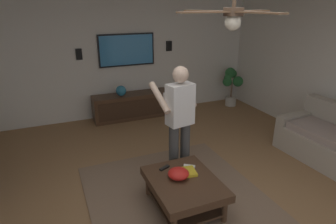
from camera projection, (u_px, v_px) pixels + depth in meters
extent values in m
plane|color=olive|center=(185.00, 205.00, 3.72)|extent=(8.33, 8.33, 0.00)
cube|color=silver|center=(114.00, 57.00, 6.29)|extent=(0.10, 6.58, 2.64)
cube|color=#7A604C|center=(177.00, 197.00, 3.86)|extent=(2.48, 2.23, 0.01)
cube|color=#A89E8E|center=(296.00, 128.00, 5.26)|extent=(0.21, 0.85, 0.58)
cube|color=#422B1C|center=(184.00, 183.00, 3.57)|extent=(1.00, 0.80, 0.10)
cylinder|color=#422B1C|center=(191.00, 174.00, 4.11)|extent=(0.07, 0.07, 0.30)
cylinder|color=#422B1C|center=(148.00, 185.00, 3.88)|extent=(0.07, 0.07, 0.30)
cylinder|color=#422B1C|center=(224.00, 211.00, 3.39)|extent=(0.07, 0.07, 0.30)
cube|color=#382417|center=(184.00, 200.00, 3.65)|extent=(0.88, 0.68, 0.03)
cube|color=#422B1C|center=(132.00, 106.00, 6.47)|extent=(0.44, 1.70, 0.55)
cube|color=#352216|center=(135.00, 109.00, 6.28)|extent=(0.01, 1.56, 0.39)
cube|color=black|center=(127.00, 50.00, 6.26)|extent=(0.05, 1.22, 0.68)
cube|color=teal|center=(127.00, 50.00, 6.24)|extent=(0.01, 1.16, 0.62)
cylinder|color=#3F3F3F|center=(185.00, 148.00, 4.30)|extent=(0.14, 0.14, 0.82)
cylinder|color=#3F3F3F|center=(174.00, 152.00, 4.20)|extent=(0.14, 0.14, 0.82)
cube|color=white|center=(180.00, 104.00, 4.00)|extent=(0.28, 0.39, 0.58)
sphere|color=beige|center=(181.00, 74.00, 3.85)|extent=(0.22, 0.22, 0.22)
cylinder|color=beige|center=(185.00, 92.00, 4.22)|extent=(0.49, 0.17, 0.37)
cylinder|color=beige|center=(159.00, 98.00, 4.00)|extent=(0.49, 0.17, 0.37)
cube|color=white|center=(165.00, 98.00, 4.30)|extent=(0.05, 0.06, 0.16)
cylinder|color=#B7B2A8|center=(231.00, 101.00, 7.29)|extent=(0.26, 0.26, 0.22)
cylinder|color=brown|center=(231.00, 90.00, 7.19)|extent=(0.04, 0.04, 0.36)
sphere|color=#235B2D|center=(228.00, 78.00, 7.10)|extent=(0.18, 0.18, 0.18)
sphere|color=#235B2D|center=(233.00, 74.00, 7.18)|extent=(0.19, 0.19, 0.19)
sphere|color=#235B2D|center=(230.00, 73.00, 7.11)|extent=(0.25, 0.25, 0.25)
sphere|color=#235B2D|center=(227.00, 82.00, 7.12)|extent=(0.22, 0.22, 0.22)
sphere|color=#235B2D|center=(238.00, 81.00, 7.08)|extent=(0.25, 0.25, 0.25)
ellipsoid|color=red|center=(178.00, 174.00, 3.57)|extent=(0.26, 0.26, 0.12)
cube|color=white|center=(189.00, 166.00, 3.83)|extent=(0.12, 0.15, 0.02)
cube|color=black|center=(164.00, 168.00, 3.79)|extent=(0.10, 0.15, 0.02)
cube|color=slate|center=(184.00, 169.00, 3.76)|extent=(0.06, 0.15, 0.02)
cube|color=gold|center=(189.00, 172.00, 3.69)|extent=(0.24, 0.19, 0.04)
sphere|color=teal|center=(121.00, 91.00, 6.20)|extent=(0.22, 0.22, 0.22)
cube|color=black|center=(169.00, 46.00, 6.62)|extent=(0.06, 0.12, 0.22)
cube|color=black|center=(79.00, 54.00, 5.92)|extent=(0.06, 0.12, 0.22)
cylinder|color=#4C3828|center=(234.00, 12.00, 2.84)|extent=(0.20, 0.20, 0.08)
sphere|color=silver|center=(233.00, 22.00, 2.88)|extent=(0.16, 0.16, 0.16)
cube|color=brown|center=(207.00, 11.00, 3.05)|extent=(0.56, 0.33, 0.02)
cube|color=brown|center=(205.00, 12.00, 2.72)|extent=(0.14, 0.56, 0.02)
cube|color=brown|center=(258.00, 13.00, 2.58)|extent=(0.57, 0.19, 0.02)
cube|color=brown|center=(251.00, 11.00, 3.05)|extent=(0.31, 0.57, 0.02)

